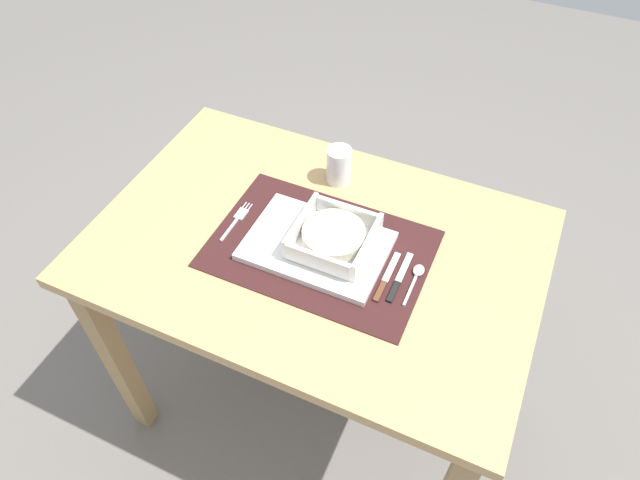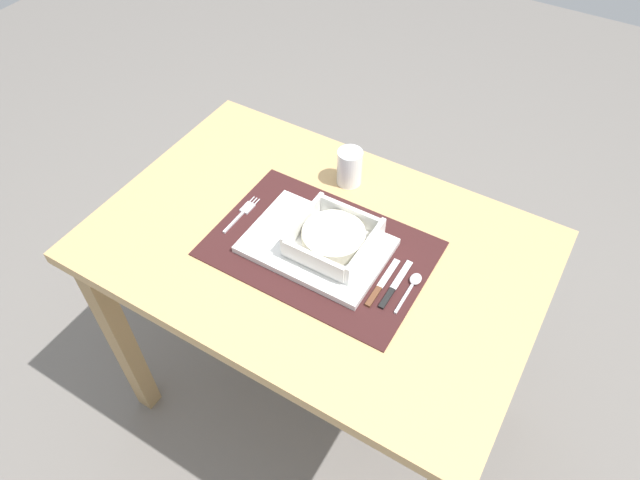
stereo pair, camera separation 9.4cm
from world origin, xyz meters
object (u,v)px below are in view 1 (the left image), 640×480
at_px(spoon, 417,274).
at_px(butter_knife, 399,280).
at_px(dining_table, 315,274).
at_px(bread_knife, 386,279).
at_px(porridge_bowl, 333,239).
at_px(drinking_glass, 339,167).
at_px(fork, 238,218).

relative_size(spoon, butter_knife, 0.81).
xyz_separation_m(dining_table, bread_knife, (0.18, -0.04, 0.12)).
height_order(dining_table, porridge_bowl, porridge_bowl).
relative_size(porridge_bowl, drinking_glass, 1.79).
bearing_deg(bread_knife, fork, 177.44).
xyz_separation_m(spoon, drinking_glass, (-0.27, 0.21, 0.03)).
height_order(spoon, drinking_glass, drinking_glass).
bearing_deg(butter_knife, spoon, 43.87).
distance_m(dining_table, porridge_bowl, 0.16).
relative_size(spoon, bread_knife, 0.81).
relative_size(dining_table, drinking_glass, 10.71).
bearing_deg(fork, porridge_bowl, 2.37).
distance_m(fork, bread_knife, 0.37).
bearing_deg(fork, spoon, 2.81).
distance_m(porridge_bowl, spoon, 0.19).
height_order(dining_table, fork, fork).
bearing_deg(porridge_bowl, butter_knife, -7.67).
distance_m(butter_knife, drinking_glass, 0.34).
xyz_separation_m(spoon, butter_knife, (-0.03, -0.03, -0.00)).
bearing_deg(drinking_glass, fork, -125.26).
bearing_deg(porridge_bowl, bread_knife, -13.15).
bearing_deg(porridge_bowl, drinking_glass, 109.85).
bearing_deg(dining_table, spoon, 0.47).
bearing_deg(spoon, butter_knife, -139.23).
xyz_separation_m(bread_knife, drinking_glass, (-0.21, 0.25, 0.04)).
bearing_deg(spoon, drinking_glass, 139.78).
height_order(butter_knife, drinking_glass, drinking_glass).
distance_m(fork, spoon, 0.43).
height_order(porridge_bowl, drinking_glass, drinking_glass).
distance_m(porridge_bowl, drinking_glass, 0.23).
bearing_deg(butter_knife, dining_table, 173.58).
distance_m(porridge_bowl, bread_knife, 0.14).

